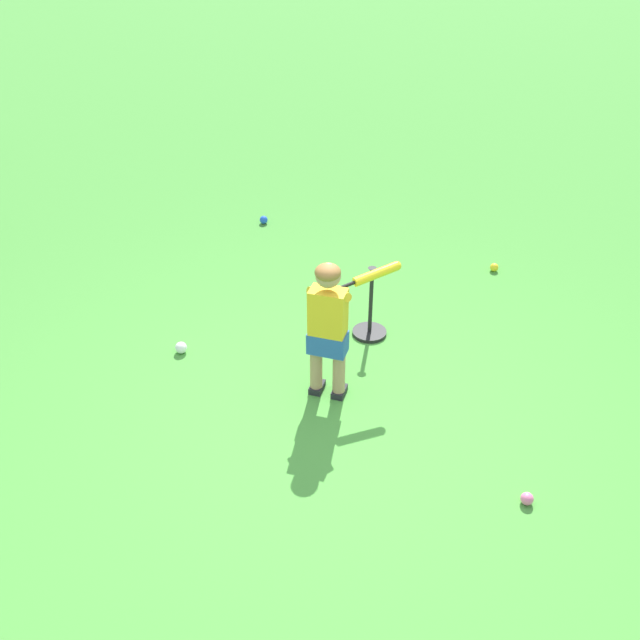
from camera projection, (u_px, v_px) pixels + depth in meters
name	position (u px, v px, depth m)	size (l,w,h in m)	color
ground_plane	(335.00, 429.00, 4.88)	(40.00, 40.00, 0.00)	#479338
child_batter	(331.00, 318.00, 4.86)	(0.73, 0.42, 1.08)	#232328
play_ball_center_lawn	(494.00, 267.00, 6.69)	(0.08, 0.08, 0.08)	yellow
play_ball_far_left	(181.00, 348.00, 5.60)	(0.09, 0.09, 0.09)	white
play_ball_far_right	(527.00, 499.00, 4.31)	(0.08, 0.08, 0.08)	pink
play_ball_midfield	(264.00, 220.00, 7.55)	(0.09, 0.09, 0.09)	blue
batting_tee	(370.00, 323.00, 5.79)	(0.28, 0.28, 0.62)	black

